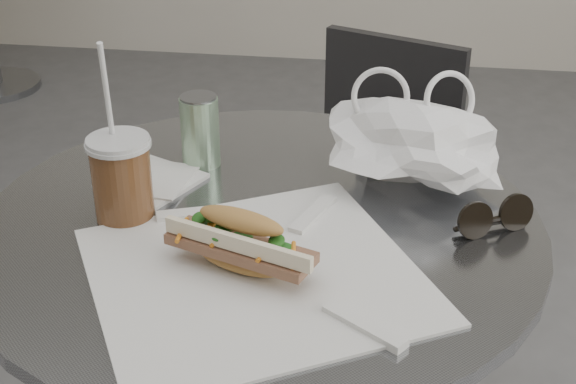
# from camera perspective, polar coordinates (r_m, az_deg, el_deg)

# --- Properties ---
(cafe_table) EXTENTS (0.76, 0.76, 0.74)m
(cafe_table) POSITION_cam_1_polar(r_m,az_deg,el_deg) (1.24, -1.85, -12.97)
(cafe_table) COLOR slate
(cafe_table) RESTS_ON ground
(chair_far) EXTENTS (0.43, 0.45, 0.77)m
(chair_far) POSITION_cam_1_polar(r_m,az_deg,el_deg) (1.78, 4.88, -3.50)
(chair_far) COLOR #2B2B2D
(chair_far) RESTS_ON ground
(sandwich_paper) EXTENTS (0.50, 0.49, 0.00)m
(sandwich_paper) POSITION_cam_1_polar(r_m,az_deg,el_deg) (0.96, -2.36, -5.89)
(sandwich_paper) COLOR white
(sandwich_paper) RESTS_ON cafe_table
(banh_mi) EXTENTS (0.24, 0.16, 0.08)m
(banh_mi) POSITION_cam_1_polar(r_m,az_deg,el_deg) (0.95, -3.37, -3.61)
(banh_mi) COLOR tan
(banh_mi) RESTS_ON sandwich_paper
(iced_coffee) EXTENTS (0.09, 0.09, 0.25)m
(iced_coffee) POSITION_cam_1_polar(r_m,az_deg,el_deg) (1.07, -11.75, 1.07)
(iced_coffee) COLOR brown
(iced_coffee) RESTS_ON cafe_table
(sunglasses) EXTENTS (0.11, 0.07, 0.05)m
(sunglasses) POSITION_cam_1_polar(r_m,az_deg,el_deg) (1.07, 14.46, -1.83)
(sunglasses) COLOR black
(sunglasses) RESTS_ON cafe_table
(plastic_bag) EXTENTS (0.27, 0.23, 0.12)m
(plastic_bag) POSITION_cam_1_polar(r_m,az_deg,el_deg) (1.16, 8.77, 3.31)
(plastic_bag) COLOR white
(plastic_bag) RESTS_ON cafe_table
(napkin_stack) EXTENTS (0.16, 0.16, 0.01)m
(napkin_stack) POSITION_cam_1_polar(r_m,az_deg,el_deg) (1.18, -9.67, 0.84)
(napkin_stack) COLOR white
(napkin_stack) RESTS_ON cafe_table
(drink_can) EXTENTS (0.06, 0.06, 0.11)m
(drink_can) POSITION_cam_1_polar(r_m,az_deg,el_deg) (1.21, -6.28, 4.35)
(drink_can) COLOR #59985A
(drink_can) RESTS_ON cafe_table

